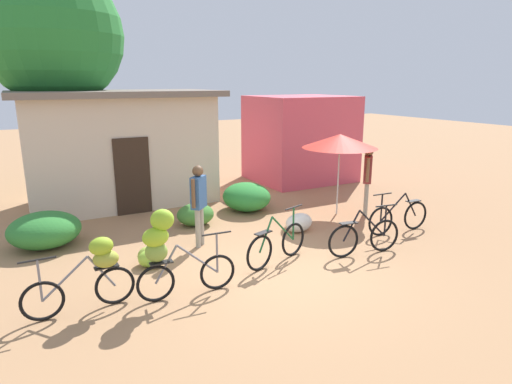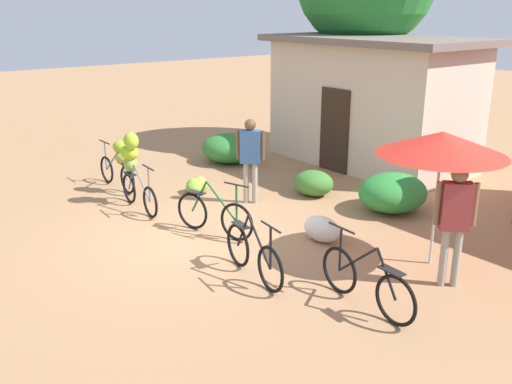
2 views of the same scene
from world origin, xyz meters
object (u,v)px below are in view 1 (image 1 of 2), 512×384
object	(u,v)px
bicycle_rightmost	(398,217)
person_bystander	(368,173)
bicycle_leftmost	(94,269)
bicycle_by_shop	(364,237)
banana_pile_on_ground	(150,258)
produce_sack	(299,223)
tree_behind_building	(52,36)
market_umbrella	(340,141)
shop_pink	(300,138)
building_low	(120,147)
bicycle_center_loaded	(277,244)
person_vendor	(199,197)
bicycle_near_pile	(166,247)

from	to	relation	value
bicycle_rightmost	person_bystander	distance (m)	1.62
bicycle_leftmost	bicycle_by_shop	distance (m)	5.10
banana_pile_on_ground	person_bystander	xyz separation A→B (m)	(5.84, 0.57, 0.94)
bicycle_leftmost	produce_sack	xyz separation A→B (m)	(4.71, 1.48, -0.44)
bicycle_by_shop	produce_sack	world-z (taller)	bicycle_by_shop
tree_behind_building	bicycle_leftmost	xyz separation A→B (m)	(-0.38, -7.10, -3.91)
bicycle_rightmost	bicycle_by_shop	bearing A→B (deg)	-158.12
bicycle_rightmost	bicycle_leftmost	bearing A→B (deg)	-176.91
bicycle_rightmost	produce_sack	size ratio (longest dim) A/B	2.43
tree_behind_building	market_umbrella	distance (m)	8.19
shop_pink	bicycle_leftmost	distance (m)	10.07
building_low	bicycle_center_loaded	bearing A→B (deg)	-74.57
building_low	market_umbrella	size ratio (longest dim) A/B	2.58
person_vendor	produce_sack	bearing A→B (deg)	-6.26
building_low	bicycle_center_loaded	world-z (taller)	building_low
market_umbrella	produce_sack	distance (m)	2.49
shop_pink	bicycle_near_pile	world-z (taller)	shop_pink
tree_behind_building	bicycle_by_shop	distance (m)	9.71
shop_pink	bicycle_rightmost	distance (m)	6.05
bicycle_leftmost	bicycle_rightmost	xyz separation A→B (m)	(6.68, 0.36, -0.29)
building_low	tree_behind_building	distance (m)	3.44
bicycle_near_pile	person_vendor	bearing A→B (deg)	56.16
building_low	bicycle_near_pile	bearing A→B (deg)	-96.05
market_umbrella	bicycle_leftmost	size ratio (longest dim) A/B	1.28
shop_pink	tree_behind_building	size ratio (longest dim) A/B	0.50
bicycle_by_shop	person_vendor	distance (m)	3.46
bicycle_by_shop	produce_sack	distance (m)	1.81
bicycle_center_loaded	bicycle_rightmost	bearing A→B (deg)	2.75
building_low	shop_pink	distance (m)	6.17
shop_pink	produce_sack	size ratio (longest dim) A/B	4.57
bicycle_by_shop	person_vendor	world-z (taller)	person_vendor
shop_pink	produce_sack	world-z (taller)	shop_pink
bicycle_by_shop	banana_pile_on_ground	distance (m)	4.21
building_low	bicycle_by_shop	xyz separation A→B (m)	(3.36, -6.31, -1.23)
building_low	tree_behind_building	xyz separation A→B (m)	(-1.35, 1.07, 2.98)
tree_behind_building	bicycle_rightmost	size ratio (longest dim) A/B	3.79
bicycle_center_loaded	bicycle_by_shop	distance (m)	1.81
building_low	banana_pile_on_ground	bearing A→B (deg)	-96.83
market_umbrella	bicycle_center_loaded	bearing A→B (deg)	-146.72
building_low	person_vendor	size ratio (longest dim) A/B	3.12
shop_pink	banana_pile_on_ground	size ratio (longest dim) A/B	5.50
bicycle_by_shop	produce_sack	xyz separation A→B (m)	(-0.38, 1.76, -0.15)
bicycle_leftmost	person_bystander	size ratio (longest dim) A/B	0.92
bicycle_center_loaded	produce_sack	bearing A→B (deg)	43.20
bicycle_center_loaded	bicycle_leftmost	bearing A→B (deg)	-176.57
tree_behind_building	person_vendor	xyz separation A→B (m)	(1.99, -5.36, -3.50)
bicycle_by_shop	person_vendor	size ratio (longest dim) A/B	0.94
bicycle_center_loaded	bicycle_rightmost	xyz separation A→B (m)	(3.34, 0.16, -0.00)
building_low	shop_pink	xyz separation A→B (m)	(6.17, 0.16, -0.14)
bicycle_rightmost	produce_sack	distance (m)	2.28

